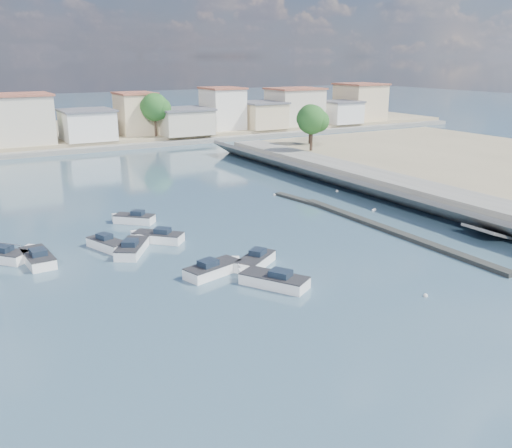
{
  "coord_description": "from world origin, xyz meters",
  "views": [
    {
      "loc": [
        -29.09,
        -27.49,
        15.66
      ],
      "look_at": [
        -4.83,
        14.5,
        1.4
      ],
      "focal_mm": 40.0,
      "sensor_mm": 36.0,
      "label": 1
    }
  ],
  "objects_px": {
    "motorboat_a": "(271,280)",
    "motorboat_d": "(254,263)",
    "motorboat_b": "(133,248)",
    "motorboat_f": "(132,219)",
    "motorboat_c": "(156,237)",
    "motorboat_h": "(215,269)",
    "motorboat_g": "(109,245)",
    "motorboat_e": "(37,258)"
  },
  "relations": [
    {
      "from": "motorboat_c",
      "to": "motorboat_g",
      "type": "bearing_deg",
      "value": -177.92
    },
    {
      "from": "motorboat_c",
      "to": "motorboat_f",
      "type": "height_order",
      "value": "same"
    },
    {
      "from": "motorboat_f",
      "to": "motorboat_a",
      "type": "bearing_deg",
      "value": -80.4
    },
    {
      "from": "motorboat_g",
      "to": "motorboat_c",
      "type": "bearing_deg",
      "value": 2.08
    },
    {
      "from": "motorboat_b",
      "to": "motorboat_g",
      "type": "height_order",
      "value": "same"
    },
    {
      "from": "motorboat_d",
      "to": "motorboat_g",
      "type": "distance_m",
      "value": 12.94
    },
    {
      "from": "motorboat_b",
      "to": "motorboat_d",
      "type": "relative_size",
      "value": 1.11
    },
    {
      "from": "motorboat_d",
      "to": "motorboat_a",
      "type": "bearing_deg",
      "value": -101.73
    },
    {
      "from": "motorboat_d",
      "to": "motorboat_g",
      "type": "height_order",
      "value": "same"
    },
    {
      "from": "motorboat_b",
      "to": "motorboat_d",
      "type": "distance_m",
      "value": 10.73
    },
    {
      "from": "motorboat_b",
      "to": "motorboat_f",
      "type": "height_order",
      "value": "same"
    },
    {
      "from": "motorboat_f",
      "to": "motorboat_c",
      "type": "bearing_deg",
      "value": -90.76
    },
    {
      "from": "motorboat_d",
      "to": "motorboat_g",
      "type": "relative_size",
      "value": 0.94
    },
    {
      "from": "motorboat_e",
      "to": "motorboat_h",
      "type": "bearing_deg",
      "value": -40.14
    },
    {
      "from": "motorboat_a",
      "to": "motorboat_b",
      "type": "relative_size",
      "value": 1.08
    },
    {
      "from": "motorboat_d",
      "to": "motorboat_f",
      "type": "distance_m",
      "value": 17.17
    },
    {
      "from": "motorboat_a",
      "to": "motorboat_b",
      "type": "xyz_separation_m",
      "value": [
        -6.22,
        11.9,
        -0.0
      ]
    },
    {
      "from": "motorboat_e",
      "to": "motorboat_h",
      "type": "xyz_separation_m",
      "value": [
        11.13,
        -9.39,
        0.0
      ]
    },
    {
      "from": "motorboat_a",
      "to": "motorboat_h",
      "type": "height_order",
      "value": "same"
    },
    {
      "from": "motorboat_d",
      "to": "motorboat_h",
      "type": "height_order",
      "value": "same"
    },
    {
      "from": "motorboat_a",
      "to": "motorboat_e",
      "type": "distance_m",
      "value": 19.07
    },
    {
      "from": "motorboat_d",
      "to": "motorboat_h",
      "type": "relative_size",
      "value": 0.85
    },
    {
      "from": "motorboat_b",
      "to": "motorboat_e",
      "type": "distance_m",
      "value": 7.51
    },
    {
      "from": "motorboat_b",
      "to": "motorboat_f",
      "type": "bearing_deg",
      "value": 71.99
    },
    {
      "from": "motorboat_a",
      "to": "motorboat_d",
      "type": "relative_size",
      "value": 1.2
    },
    {
      "from": "motorboat_e",
      "to": "motorboat_b",
      "type": "bearing_deg",
      "value": -11.43
    },
    {
      "from": "motorboat_b",
      "to": "motorboat_c",
      "type": "bearing_deg",
      "value": 33.48
    },
    {
      "from": "motorboat_a",
      "to": "motorboat_c",
      "type": "distance_m",
      "value": 14.13
    },
    {
      "from": "motorboat_e",
      "to": "motorboat_g",
      "type": "height_order",
      "value": "same"
    },
    {
      "from": "motorboat_a",
      "to": "motorboat_f",
      "type": "distance_m",
      "value": 20.7
    },
    {
      "from": "motorboat_b",
      "to": "motorboat_h",
      "type": "xyz_separation_m",
      "value": [
        3.76,
        -7.9,
        0.0
      ]
    },
    {
      "from": "motorboat_g",
      "to": "motorboat_e",
      "type": "bearing_deg",
      "value": -178.74
    },
    {
      "from": "motorboat_c",
      "to": "motorboat_h",
      "type": "xyz_separation_m",
      "value": [
        1.09,
        -9.67,
        -0.0
      ]
    },
    {
      "from": "motorboat_g",
      "to": "motorboat_d",
      "type": "bearing_deg",
      "value": -48.86
    },
    {
      "from": "motorboat_f",
      "to": "motorboat_g",
      "type": "height_order",
      "value": "same"
    },
    {
      "from": "motorboat_a",
      "to": "motorboat_b",
      "type": "bearing_deg",
      "value": 117.58
    },
    {
      "from": "motorboat_e",
      "to": "motorboat_g",
      "type": "relative_size",
      "value": 1.16
    },
    {
      "from": "motorboat_d",
      "to": "motorboat_e",
      "type": "xyz_separation_m",
      "value": [
        -14.37,
        9.62,
        0.0
      ]
    },
    {
      "from": "motorboat_a",
      "to": "motorboat_b",
      "type": "height_order",
      "value": "same"
    },
    {
      "from": "motorboat_h",
      "to": "motorboat_f",
      "type": "bearing_deg",
      "value": 93.48
    },
    {
      "from": "motorboat_c",
      "to": "motorboat_g",
      "type": "distance_m",
      "value": 4.19
    },
    {
      "from": "motorboat_g",
      "to": "motorboat_h",
      "type": "bearing_deg",
      "value": -60.99
    }
  ]
}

